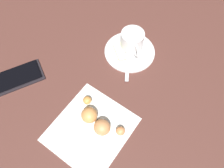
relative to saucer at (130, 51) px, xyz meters
The scene contains 8 objects.
ground_plane 0.13m from the saucer, 13.76° to the left, with size 1.80×1.80×0.00m, color #522E27.
saucer is the anchor object (origin of this frame).
espresso_cup 0.03m from the saucer, 165.00° to the right, with size 0.06×0.08×0.05m.
teaspoon 0.01m from the saucer, 16.64° to the left, with size 0.11×0.09×0.01m.
sugar_packet 0.03m from the saucer, 34.62° to the right, with size 0.06×0.02×0.01m, color beige.
napkin 0.24m from the saucer, 17.99° to the left, with size 0.18×0.16×0.00m, color white.
croissant 0.22m from the saucer, 19.74° to the left, with size 0.06×0.14×0.03m.
cell_phone 0.31m from the saucer, 31.80° to the right, with size 0.16×0.12×0.01m.
Camera 1 is at (0.19, 0.19, 0.50)m, focal length 36.81 mm.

